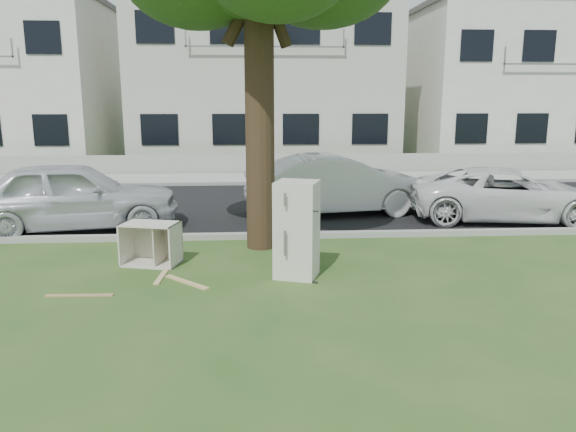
{
  "coord_description": "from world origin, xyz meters",
  "views": [
    {
      "loc": [
        -0.55,
        -8.74,
        2.87
      ],
      "look_at": [
        0.05,
        0.6,
        0.86
      ],
      "focal_mm": 35.0,
      "sensor_mm": 36.0,
      "label": 1
    }
  ],
  "objects": [
    {
      "name": "kerb_near",
      "position": [
        0.0,
        2.45,
        0.0
      ],
      "size": [
        120.0,
        0.18,
        0.12
      ],
      "primitive_type": "cube",
      "color": "gray",
      "rests_on": "ground"
    },
    {
      "name": "plank_a",
      "position": [
        -3.11,
        -0.78,
        0.01
      ],
      "size": [
        0.99,
        0.11,
        0.02
      ],
      "primitive_type": "cube",
      "rotation": [
        0.0,
        0.0,
        -0.03
      ],
      "color": "#A17C4E",
      "rests_on": "ground"
    },
    {
      "name": "car_left",
      "position": [
        -4.44,
        3.51,
        0.76
      ],
      "size": [
        4.71,
        2.62,
        1.52
      ],
      "primitive_type": "imported",
      "rotation": [
        0.0,
        0.0,
        1.77
      ],
      "color": "silver",
      "rests_on": "ground"
    },
    {
      "name": "townhouse_center",
      "position": [
        0.0,
        17.5,
        3.72
      ],
      "size": [
        11.22,
        8.16,
        7.44
      ],
      "color": "#B4B4A4",
      "rests_on": "ground"
    },
    {
      "name": "car_center",
      "position": [
        1.54,
        4.79,
        0.73
      ],
      "size": [
        4.65,
        2.27,
        1.47
      ],
      "primitive_type": "imported",
      "rotation": [
        0.0,
        0.0,
        1.74
      ],
      "color": "silver",
      "rests_on": "ground"
    },
    {
      "name": "plank_c",
      "position": [
        -2.04,
        0.04,
        0.01
      ],
      "size": [
        0.14,
        0.79,
        0.02
      ],
      "primitive_type": "cube",
      "rotation": [
        0.0,
        0.0,
        1.5
      ],
      "color": "tan",
      "rests_on": "ground"
    },
    {
      "name": "fridge",
      "position": [
        0.15,
        -0.05,
        0.78
      ],
      "size": [
        0.8,
        0.77,
        1.56
      ],
      "primitive_type": "cube",
      "rotation": [
        0.0,
        0.0,
        -0.32
      ],
      "color": "white",
      "rests_on": "ground"
    },
    {
      "name": "ground",
      "position": [
        0.0,
        0.0,
        0.0
      ],
      "size": [
        120.0,
        120.0,
        0.0
      ],
      "primitive_type": "plane",
      "color": "#274B1A"
    },
    {
      "name": "plank_b",
      "position": [
        -1.6,
        -0.28,
        0.01
      ],
      "size": [
        0.77,
        0.76,
        0.02
      ],
      "primitive_type": "cube",
      "rotation": [
        0.0,
        0.0,
        -0.78
      ],
      "color": "tan",
      "rests_on": "ground"
    },
    {
      "name": "road",
      "position": [
        0.0,
        6.0,
        0.01
      ],
      "size": [
        120.0,
        7.0,
        0.01
      ],
      "primitive_type": "cube",
      "color": "black",
      "rests_on": "ground"
    },
    {
      "name": "townhouse_right",
      "position": [
        12.0,
        17.5,
        3.42
      ],
      "size": [
        10.2,
        8.16,
        6.84
      ],
      "color": "white",
      "rests_on": "ground"
    },
    {
      "name": "kerb_far",
      "position": [
        0.0,
        9.55,
        0.0
      ],
      "size": [
        120.0,
        0.18,
        0.12
      ],
      "primitive_type": "cube",
      "color": "gray",
      "rests_on": "ground"
    },
    {
      "name": "cabinet",
      "position": [
        -2.32,
        0.78,
        0.37
      ],
      "size": [
        1.06,
        0.8,
        0.73
      ],
      "primitive_type": "cube",
      "rotation": [
        0.0,
        0.0,
        -0.25
      ],
      "color": "white",
      "rests_on": "ground"
    },
    {
      "name": "low_wall",
      "position": [
        0.0,
        12.6,
        0.35
      ],
      "size": [
        120.0,
        0.15,
        0.7
      ],
      "primitive_type": "cube",
      "color": "gray",
      "rests_on": "ground"
    },
    {
      "name": "car_right",
      "position": [
        5.41,
        3.85,
        0.62
      ],
      "size": [
        4.72,
        2.75,
        1.24
      ],
      "primitive_type": "imported",
      "rotation": [
        0.0,
        0.0,
        1.41
      ],
      "color": "silver",
      "rests_on": "ground"
    },
    {
      "name": "sidewalk",
      "position": [
        0.0,
        11.0,
        0.01
      ],
      "size": [
        120.0,
        2.8,
        0.01
      ],
      "primitive_type": "cube",
      "color": "gray",
      "rests_on": "ground"
    }
  ]
}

